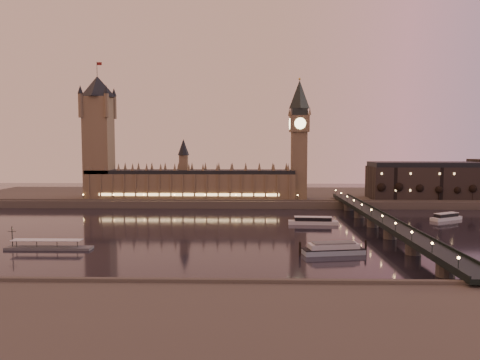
% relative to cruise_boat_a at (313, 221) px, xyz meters
% --- Properties ---
extents(ground, '(700.00, 700.00, 0.00)m').
position_rel_cruise_boat_a_xyz_m(ground, '(-54.31, -27.23, -2.31)').
color(ground, black).
rests_on(ground, ground).
extents(far_embankment, '(560.00, 130.00, 6.00)m').
position_rel_cruise_boat_a_xyz_m(far_embankment, '(-24.31, 137.77, 0.69)').
color(far_embankment, '#423D35').
rests_on(far_embankment, ground).
extents(near_embankment, '(560.00, 110.00, 6.00)m').
position_rel_cruise_boat_a_xyz_m(near_embankment, '(-24.31, -202.23, 0.69)').
color(near_embankment, '#423D35').
rests_on(near_embankment, ground).
extents(palace_of_westminster, '(180.00, 26.62, 52.00)m').
position_rel_cruise_boat_a_xyz_m(palace_of_westminster, '(-94.44, 93.77, 19.40)').
color(palace_of_westminster, brown).
rests_on(palace_of_westminster, ground).
extents(victoria_tower, '(31.68, 31.68, 118.00)m').
position_rel_cruise_boat_a_xyz_m(victoria_tower, '(-174.31, 93.77, 63.48)').
color(victoria_tower, brown).
rests_on(victoria_tower, ground).
extents(big_ben, '(17.68, 17.68, 104.00)m').
position_rel_cruise_boat_a_xyz_m(big_ben, '(-0.33, 93.76, 61.64)').
color(big_ben, brown).
rests_on(big_ben, ground).
extents(westminster_bridge, '(13.20, 260.00, 15.30)m').
position_rel_cruise_boat_a_xyz_m(westminster_bridge, '(37.30, -27.23, 3.21)').
color(westminster_bridge, black).
rests_on(westminster_bridge, ground).
extents(city_block, '(155.00, 45.00, 34.00)m').
position_rel_cruise_boat_a_xyz_m(city_block, '(140.62, 103.71, 19.93)').
color(city_block, black).
rests_on(city_block, ground).
extents(bare_tree_0, '(6.55, 6.55, 13.31)m').
position_rel_cruise_boat_a_xyz_m(bare_tree_0, '(68.48, 81.77, 13.64)').
color(bare_tree_0, black).
rests_on(bare_tree_0, ground).
extents(bare_tree_1, '(6.55, 6.55, 13.31)m').
position_rel_cruise_boat_a_xyz_m(bare_tree_1, '(83.59, 81.77, 13.64)').
color(bare_tree_1, black).
rests_on(bare_tree_1, ground).
extents(bare_tree_2, '(6.55, 6.55, 13.31)m').
position_rel_cruise_boat_a_xyz_m(bare_tree_2, '(98.69, 81.77, 13.64)').
color(bare_tree_2, black).
rests_on(bare_tree_2, ground).
extents(bare_tree_3, '(6.55, 6.55, 13.31)m').
position_rel_cruise_boat_a_xyz_m(bare_tree_3, '(113.80, 81.77, 13.64)').
color(bare_tree_3, black).
rests_on(bare_tree_3, ground).
extents(bare_tree_4, '(6.55, 6.55, 13.31)m').
position_rel_cruise_boat_a_xyz_m(bare_tree_4, '(128.91, 81.77, 13.64)').
color(bare_tree_4, black).
rests_on(bare_tree_4, ground).
extents(bare_tree_5, '(6.55, 6.55, 13.31)m').
position_rel_cruise_boat_a_xyz_m(bare_tree_5, '(144.02, 81.77, 13.64)').
color(bare_tree_5, black).
rests_on(bare_tree_5, ground).
extents(cruise_boat_a, '(33.14, 9.25, 5.24)m').
position_rel_cruise_boat_a_xyz_m(cruise_boat_a, '(0.00, 0.00, 0.00)').
color(cruise_boat_a, silver).
rests_on(cruise_boat_a, ground).
extents(cruise_boat_c, '(25.68, 18.80, 5.13)m').
position_rel_cruise_boat_a_xyz_m(cruise_boat_c, '(96.47, 19.78, -0.05)').
color(cruise_boat_c, silver).
rests_on(cruise_boat_c, ground).
extents(moored_barge, '(34.17, 13.36, 6.35)m').
position_rel_cruise_boat_a_xyz_m(moored_barge, '(-1.12, -84.93, 0.37)').
color(moored_barge, '#98B2C2').
rests_on(moored_barge, ground).
extents(pontoon_pier, '(44.04, 7.34, 11.74)m').
position_rel_cruise_boat_a_xyz_m(pontoon_pier, '(-145.14, -77.63, -1.04)').
color(pontoon_pier, '#595B5E').
rests_on(pontoon_pier, ground).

